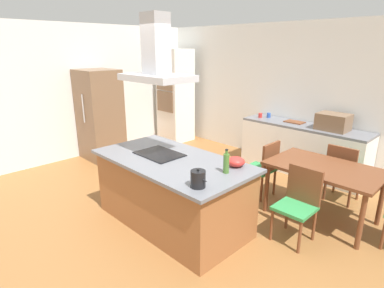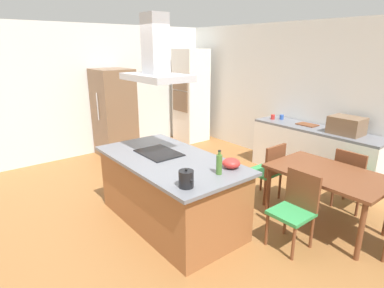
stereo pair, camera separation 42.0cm
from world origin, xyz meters
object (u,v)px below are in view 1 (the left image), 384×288
at_px(cooktop, 159,154).
at_px(tea_kettle, 198,179).
at_px(dining_table, 324,172).
at_px(olive_oil_bottle, 226,163).
at_px(mixing_bowl, 236,162).
at_px(coffee_mug_blue, 269,115).
at_px(wall_oven_stack, 175,96).
at_px(chair_facing_back_wall, 342,170).
at_px(chair_at_left_end, 264,166).
at_px(refrigerator, 100,115).
at_px(chair_facing_island, 299,200).
at_px(cutting_board, 294,122).
at_px(range_hood, 156,60).
at_px(coffee_mug_red, 260,115).
at_px(countertop_microwave, 333,122).

bearing_deg(cooktop, tea_kettle, -18.44).
bearing_deg(dining_table, olive_oil_bottle, -111.78).
height_order(mixing_bowl, coffee_mug_blue, mixing_bowl).
bearing_deg(coffee_mug_blue, olive_oil_bottle, -66.40).
relative_size(wall_oven_stack, chair_facing_back_wall, 2.47).
bearing_deg(mixing_bowl, coffee_mug_blue, 114.65).
height_order(tea_kettle, chair_at_left_end, tea_kettle).
height_order(refrigerator, chair_facing_island, refrigerator).
xyz_separation_m(cutting_board, range_hood, (-0.35, -2.93, 1.19)).
xyz_separation_m(olive_oil_bottle, range_hood, (-1.01, -0.14, 1.08)).
bearing_deg(chair_facing_back_wall, refrigerator, -160.52).
bearing_deg(range_hood, chair_facing_back_wall, 54.36).
bearing_deg(chair_at_left_end, range_hood, -113.14).
relative_size(olive_oil_bottle, wall_oven_stack, 0.13).
distance_m(cooktop, chair_at_left_end, 1.69).
xyz_separation_m(chair_at_left_end, chair_facing_island, (0.92, -0.67, 0.00)).
bearing_deg(chair_facing_back_wall, coffee_mug_blue, 156.49).
height_order(wall_oven_stack, dining_table, wall_oven_stack).
bearing_deg(cooktop, refrigerator, 166.51).
relative_size(cooktop, olive_oil_bottle, 2.16).
bearing_deg(cutting_board, coffee_mug_red, -171.75).
bearing_deg(coffee_mug_red, coffee_mug_blue, 46.84).
distance_m(countertop_microwave, coffee_mug_red, 1.41).
xyz_separation_m(coffee_mug_blue, refrigerator, (-2.52, -2.30, -0.03)).
height_order(cooktop, chair_facing_back_wall, cooktop).
relative_size(coffee_mug_red, refrigerator, 0.05).
distance_m(cutting_board, chair_facing_back_wall, 1.48).
xyz_separation_m(chair_facing_back_wall, chair_at_left_end, (-0.92, -0.67, 0.00)).
height_order(mixing_bowl, wall_oven_stack, wall_oven_stack).
xyz_separation_m(countertop_microwave, wall_oven_stack, (-3.73, -0.23, 0.06)).
height_order(chair_facing_back_wall, chair_at_left_end, same).
bearing_deg(coffee_mug_red, chair_facing_back_wall, -18.98).
bearing_deg(tea_kettle, mixing_bowl, 96.96).
distance_m(cooktop, cutting_board, 2.95).
distance_m(olive_oil_bottle, cutting_board, 2.87).
bearing_deg(coffee_mug_red, cooktop, -83.28).
bearing_deg(refrigerator, dining_table, 11.25).
distance_m(tea_kettle, countertop_microwave, 3.23).
xyz_separation_m(coffee_mug_blue, chair_facing_back_wall, (1.78, -0.77, -0.44)).
bearing_deg(refrigerator, chair_facing_back_wall, 19.48).
height_order(countertop_microwave, coffee_mug_red, countertop_microwave).
bearing_deg(countertop_microwave, chair_facing_back_wall, -54.97).
height_order(olive_oil_bottle, coffee_mug_blue, olive_oil_bottle).
bearing_deg(coffee_mug_blue, chair_at_left_end, -58.99).
distance_m(cutting_board, chair_facing_island, 2.44).
height_order(tea_kettle, olive_oil_bottle, olive_oil_bottle).
bearing_deg(range_hood, chair_at_left_end, 66.86).
bearing_deg(tea_kettle, wall_oven_stack, 141.09).
bearing_deg(cutting_board, chair_facing_island, -59.83).
bearing_deg(refrigerator, coffee_mug_blue, 42.32).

